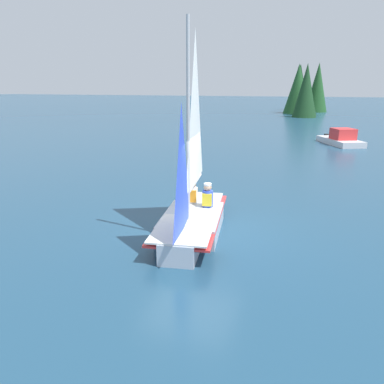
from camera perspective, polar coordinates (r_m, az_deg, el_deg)
name	(u,v)px	position (r m, az deg, el deg)	size (l,w,h in m)	color
ground_plane	(192,232)	(10.03, 0.00, -6.05)	(260.00, 260.00, 0.00)	navy
sailboat_main	(192,207)	(9.83, 0.04, -2.27)	(4.37, 2.10, 5.23)	#B2BCCC
sailor_helm	(208,202)	(10.43, 2.38, -1.52)	(0.38, 0.34, 1.16)	black
sailor_crew	(192,198)	(10.76, 0.04, -0.95)	(0.38, 0.34, 1.16)	black
motorboat_distant	(341,139)	(26.69, 21.74, 7.53)	(4.00, 3.04, 1.07)	silver
treeline_shore	(304,89)	(56.03, 16.65, 14.77)	(16.37, 5.94, 6.93)	#193D1E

